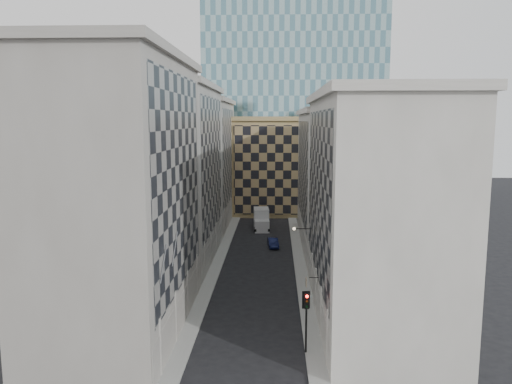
# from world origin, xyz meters

# --- Properties ---
(sidewalk_west) EXTENTS (1.50, 100.00, 0.15)m
(sidewalk_west) POSITION_xyz_m (-5.25, 30.00, 0.07)
(sidewalk_west) COLOR gray
(sidewalk_west) RESTS_ON ground
(sidewalk_east) EXTENTS (1.50, 100.00, 0.15)m
(sidewalk_east) POSITION_xyz_m (5.25, 30.00, 0.07)
(sidewalk_east) COLOR gray
(sidewalk_east) RESTS_ON ground
(bldg_left_a) EXTENTS (10.80, 22.80, 23.70)m
(bldg_left_a) POSITION_xyz_m (-10.88, 11.00, 11.82)
(bldg_left_a) COLOR gray
(bldg_left_a) RESTS_ON ground
(bldg_left_b) EXTENTS (10.80, 22.80, 22.70)m
(bldg_left_b) POSITION_xyz_m (-10.88, 33.00, 11.32)
(bldg_left_b) COLOR gray
(bldg_left_b) RESTS_ON ground
(bldg_left_c) EXTENTS (10.80, 22.80, 21.70)m
(bldg_left_c) POSITION_xyz_m (-10.88, 55.00, 10.83)
(bldg_left_c) COLOR gray
(bldg_left_c) RESTS_ON ground
(bldg_right_a) EXTENTS (10.80, 26.80, 20.70)m
(bldg_right_a) POSITION_xyz_m (10.88, 15.00, 10.32)
(bldg_right_a) COLOR #B8B4A9
(bldg_right_a) RESTS_ON ground
(bldg_right_b) EXTENTS (10.80, 28.80, 19.70)m
(bldg_right_b) POSITION_xyz_m (10.89, 42.00, 9.85)
(bldg_right_b) COLOR #B8B4A9
(bldg_right_b) RESTS_ON ground
(tan_block) EXTENTS (16.80, 14.80, 18.80)m
(tan_block) POSITION_xyz_m (2.00, 67.90, 9.44)
(tan_block) COLOR tan
(tan_block) RESTS_ON ground
(church_tower) EXTENTS (7.20, 7.20, 51.50)m
(church_tower) POSITION_xyz_m (0.00, 82.00, 26.95)
(church_tower) COLOR #2F2924
(church_tower) RESTS_ON ground
(flagpoles_left) EXTENTS (0.10, 6.33, 2.33)m
(flagpoles_left) POSITION_xyz_m (-5.90, 6.00, 8.00)
(flagpoles_left) COLOR gray
(flagpoles_left) RESTS_ON ground
(bracket_lamp) EXTENTS (1.98, 0.36, 0.36)m
(bracket_lamp) POSITION_xyz_m (4.38, 24.00, 6.20)
(bracket_lamp) COLOR black
(bracket_lamp) RESTS_ON ground
(traffic_light) EXTENTS (0.62, 0.55, 4.90)m
(traffic_light) POSITION_xyz_m (4.55, 6.63, 3.66)
(traffic_light) COLOR black
(traffic_light) RESTS_ON sidewalk_east
(box_truck) EXTENTS (2.91, 6.32, 3.38)m
(box_truck) POSITION_xyz_m (-0.24, 51.75, 1.47)
(box_truck) COLOR #BEBEBE
(box_truck) RESTS_ON ground
(dark_car) EXTENTS (1.80, 4.10, 1.31)m
(dark_car) POSITION_xyz_m (1.79, 39.70, 0.65)
(dark_car) COLOR #0F1437
(dark_car) RESTS_ON ground
(shop_sign) EXTENTS (1.19, 0.77, 0.85)m
(shop_sign) POSITION_xyz_m (4.95, 12.71, 3.83)
(shop_sign) COLOR black
(shop_sign) RESTS_ON ground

